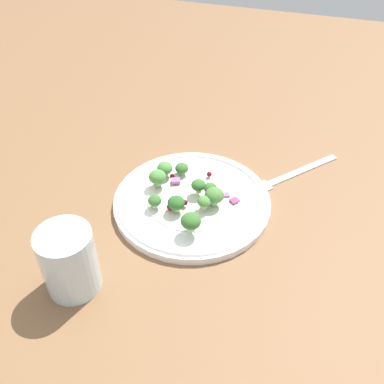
{
  "coord_description": "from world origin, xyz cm",
  "views": [
    {
      "loc": [
        17.43,
        -50.32,
        48.12
      ],
      "look_at": [
        2.44,
        -1.15,
        2.7
      ],
      "focal_mm": 41.34,
      "sensor_mm": 36.0,
      "label": 1
    }
  ],
  "objects_px": {
    "broccoli_floret_2": "(214,196)",
    "water_glass": "(69,261)",
    "broccoli_floret_1": "(182,169)",
    "broccoli_floret_0": "(211,186)",
    "fork": "(290,175)",
    "plate": "(192,201)"
  },
  "relations": [
    {
      "from": "broccoli_floret_1",
      "to": "water_glass",
      "type": "xyz_separation_m",
      "value": [
        -0.07,
        -0.25,
        0.02
      ]
    },
    {
      "from": "plate",
      "to": "water_glass",
      "type": "bearing_deg",
      "value": -118.14
    },
    {
      "from": "broccoli_floret_1",
      "to": "water_glass",
      "type": "relative_size",
      "value": 0.24
    },
    {
      "from": "broccoli_floret_1",
      "to": "broccoli_floret_2",
      "type": "relative_size",
      "value": 0.74
    },
    {
      "from": "broccoli_floret_0",
      "to": "water_glass",
      "type": "xyz_separation_m",
      "value": [
        -0.13,
        -0.21,
        0.02
      ]
    },
    {
      "from": "broccoli_floret_2",
      "to": "water_glass",
      "type": "height_order",
      "value": "water_glass"
    },
    {
      "from": "broccoli_floret_2",
      "to": "water_glass",
      "type": "bearing_deg",
      "value": -126.7
    },
    {
      "from": "broccoli_floret_0",
      "to": "plate",
      "type": "bearing_deg",
      "value": -148.55
    },
    {
      "from": "broccoli_floret_0",
      "to": "broccoli_floret_2",
      "type": "bearing_deg",
      "value": -62.77
    },
    {
      "from": "fork",
      "to": "water_glass",
      "type": "bearing_deg",
      "value": -127.99
    },
    {
      "from": "broccoli_floret_1",
      "to": "fork",
      "type": "bearing_deg",
      "value": 20.61
    },
    {
      "from": "broccoli_floret_1",
      "to": "fork",
      "type": "xyz_separation_m",
      "value": [
        0.17,
        0.07,
        -0.02
      ]
    },
    {
      "from": "plate",
      "to": "broccoli_floret_0",
      "type": "height_order",
      "value": "broccoli_floret_0"
    },
    {
      "from": "fork",
      "to": "water_glass",
      "type": "height_order",
      "value": "water_glass"
    },
    {
      "from": "plate",
      "to": "water_glass",
      "type": "height_order",
      "value": "water_glass"
    },
    {
      "from": "broccoli_floret_0",
      "to": "broccoli_floret_2",
      "type": "distance_m",
      "value": 0.02
    },
    {
      "from": "broccoli_floret_0",
      "to": "fork",
      "type": "bearing_deg",
      "value": 41.87
    },
    {
      "from": "plate",
      "to": "broccoli_floret_2",
      "type": "relative_size",
      "value": 8.19
    },
    {
      "from": "broccoli_floret_2",
      "to": "fork",
      "type": "distance_m",
      "value": 0.16
    },
    {
      "from": "plate",
      "to": "fork",
      "type": "relative_size",
      "value": 1.65
    },
    {
      "from": "plate",
      "to": "broccoli_floret_2",
      "type": "xyz_separation_m",
      "value": [
        0.04,
        -0.01,
        0.02
      ]
    },
    {
      "from": "plate",
      "to": "fork",
      "type": "height_order",
      "value": "plate"
    }
  ]
}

